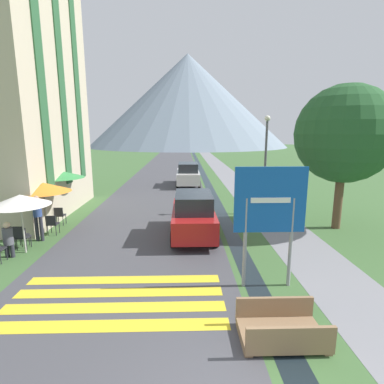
# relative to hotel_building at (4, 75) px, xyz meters

# --- Properties ---
(ground_plane) EXTENTS (160.00, 160.00, 0.00)m
(ground_plane) POSITION_rel_hotel_building_xyz_m (9.39, 8.00, -6.91)
(ground_plane) COLOR #3D6033
(road) EXTENTS (6.40, 60.00, 0.01)m
(road) POSITION_rel_hotel_building_xyz_m (6.89, 18.00, -6.91)
(road) COLOR #424247
(road) RESTS_ON ground_plane
(footpath) EXTENTS (2.20, 60.00, 0.01)m
(footpath) POSITION_rel_hotel_building_xyz_m (12.99, 18.00, -6.91)
(footpath) COLOR slate
(footpath) RESTS_ON ground_plane
(drainage_channel) EXTENTS (0.60, 60.00, 0.00)m
(drainage_channel) POSITION_rel_hotel_building_xyz_m (10.59, 18.00, -6.91)
(drainage_channel) COLOR black
(drainage_channel) RESTS_ON ground_plane
(crosswalk_marking) EXTENTS (5.44, 2.54, 0.01)m
(crosswalk_marking) POSITION_rel_hotel_building_xyz_m (6.89, -8.44, -6.90)
(crosswalk_marking) COLOR yellow
(crosswalk_marking) RESTS_ON ground_plane
(mountain_distant) EXTENTS (57.55, 57.55, 26.23)m
(mountain_distant) POSITION_rel_hotel_building_xyz_m (9.96, 75.90, 6.20)
(mountain_distant) COLOR slate
(mountain_distant) RESTS_ON ground_plane
(hotel_building) EXTENTS (5.89, 8.42, 12.92)m
(hotel_building) POSITION_rel_hotel_building_xyz_m (0.00, 0.00, 0.00)
(hotel_building) COLOR #BCAD93
(hotel_building) RESTS_ON ground_plane
(road_sign) EXTENTS (1.91, 0.11, 3.33)m
(road_sign) POSITION_rel_hotel_building_xyz_m (10.88, -7.83, -4.73)
(road_sign) COLOR gray
(road_sign) RESTS_ON ground_plane
(footbridge) EXTENTS (1.70, 1.10, 0.65)m
(footbridge) POSITION_rel_hotel_building_xyz_m (10.59, -10.03, -6.68)
(footbridge) COLOR #846647
(footbridge) RESTS_ON ground_plane
(parked_car_near) EXTENTS (1.77, 4.04, 1.82)m
(parked_car_near) POSITION_rel_hotel_building_xyz_m (8.99, -3.70, -6.00)
(parked_car_near) COLOR #A31919
(parked_car_near) RESTS_ON ground_plane
(parked_car_far) EXTENTS (1.85, 4.35, 1.82)m
(parked_car_far) POSITION_rel_hotel_building_xyz_m (8.96, 8.20, -6.00)
(parked_car_far) COLOR silver
(parked_car_far) RESTS_ON ground_plane
(cafe_chair_near_left) EXTENTS (0.40, 0.40, 0.85)m
(cafe_chair_near_left) POSITION_rel_hotel_building_xyz_m (2.76, -4.98, -6.40)
(cafe_chair_near_left) COLOR #232328
(cafe_chair_near_left) RESTS_ON ground_plane
(cafe_chair_near_right) EXTENTS (0.40, 0.40, 0.85)m
(cafe_chair_near_right) POSITION_rel_hotel_building_xyz_m (2.61, -4.81, -6.40)
(cafe_chair_near_right) COLOR #232328
(cafe_chair_near_right) RESTS_ON ground_plane
(cafe_chair_middle) EXTENTS (0.40, 0.40, 0.85)m
(cafe_chair_middle) POSITION_rel_hotel_building_xyz_m (3.16, -3.41, -6.40)
(cafe_chair_middle) COLOR #232328
(cafe_chair_middle) RESTS_ON ground_plane
(cafe_chair_far_right) EXTENTS (0.40, 0.40, 0.85)m
(cafe_chair_far_right) POSITION_rel_hotel_building_xyz_m (2.93, -2.07, -6.40)
(cafe_chair_far_right) COLOR #232328
(cafe_chair_far_right) RESTS_ON ground_plane
(cafe_umbrella_front_white) EXTENTS (1.98, 1.98, 2.10)m
(cafe_umbrella_front_white) POSITION_rel_hotel_building_xyz_m (2.99, -5.26, -5.00)
(cafe_umbrella_front_white) COLOR #B7B2A8
(cafe_umbrella_front_white) RESTS_ON ground_plane
(cafe_umbrella_middle_orange) EXTENTS (2.21, 2.21, 2.13)m
(cafe_umbrella_middle_orange) POSITION_rel_hotel_building_xyz_m (2.74, -2.95, -4.98)
(cafe_umbrella_middle_orange) COLOR #B7B2A8
(cafe_umbrella_middle_orange) RESTS_ON ground_plane
(cafe_umbrella_rear_green) EXTENTS (2.30, 2.30, 2.33)m
(cafe_umbrella_rear_green) POSITION_rel_hotel_building_xyz_m (2.50, -0.58, -4.76)
(cafe_umbrella_rear_green) COLOR #B7B2A8
(cafe_umbrella_rear_green) RESTS_ON ground_plane
(person_seated_far) EXTENTS (0.32, 0.32, 1.25)m
(person_seated_far) POSITION_rel_hotel_building_xyz_m (2.66, -5.65, -6.22)
(person_seated_far) COLOR #282833
(person_seated_far) RESTS_ON ground_plane
(person_standing_terrace) EXTENTS (0.32, 0.32, 1.81)m
(person_standing_terrace) POSITION_rel_hotel_building_xyz_m (2.94, -4.08, -5.85)
(person_standing_terrace) COLOR #282833
(person_standing_terrace) RESTS_ON ground_plane
(streetlamp) EXTENTS (0.28, 0.28, 5.00)m
(streetlamp) POSITION_rel_hotel_building_xyz_m (12.76, -0.37, -3.93)
(streetlamp) COLOR #515156
(streetlamp) RESTS_ON ground_plane
(tree_by_path) EXTENTS (4.11, 4.11, 6.17)m
(tree_by_path) POSITION_rel_hotel_building_xyz_m (15.39, -2.81, -2.81)
(tree_by_path) COLOR brown
(tree_by_path) RESTS_ON ground_plane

